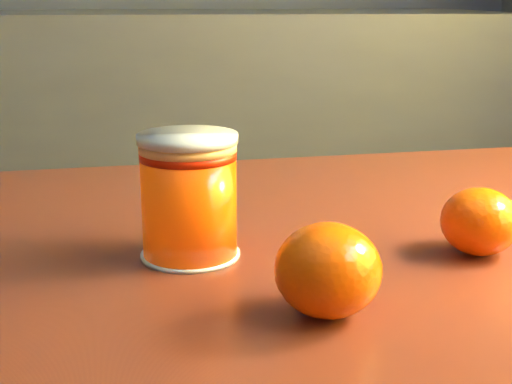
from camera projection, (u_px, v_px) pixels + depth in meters
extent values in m
cube|color=maroon|center=(314.00, 283.00, 0.55)|extent=(1.06, 0.80, 0.04)
cylinder|color=#FB4605|center=(189.00, 205.00, 0.54)|extent=(0.07, 0.07, 0.08)
cylinder|color=#FFB668|center=(188.00, 147.00, 0.53)|extent=(0.07, 0.07, 0.01)
cylinder|color=silver|center=(188.00, 139.00, 0.53)|extent=(0.08, 0.08, 0.00)
ellipsoid|color=#FE5305|center=(328.00, 270.00, 0.44)|extent=(0.08, 0.08, 0.06)
ellipsoid|color=#FE5305|center=(480.00, 221.00, 0.55)|extent=(0.06, 0.06, 0.05)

